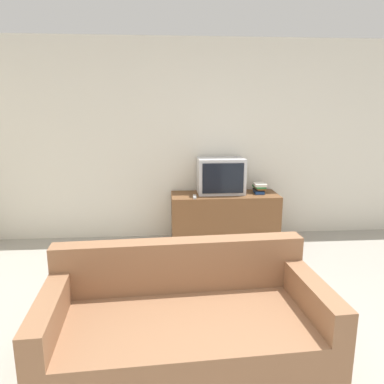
{
  "coord_description": "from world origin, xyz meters",
  "views": [
    {
      "loc": [
        -0.67,
        -1.94,
        1.74
      ],
      "look_at": [
        -0.34,
        2.18,
        0.8
      ],
      "focal_mm": 35.0,
      "sensor_mm": 36.0,
      "label": 1
    }
  ],
  "objects": [
    {
      "name": "tv_stand",
      "position": [
        0.13,
        2.73,
        0.32
      ],
      "size": [
        1.38,
        0.51,
        0.64
      ],
      "color": "brown",
      "rests_on": "ground_plane"
    },
    {
      "name": "book_stack",
      "position": [
        0.59,
        2.76,
        0.71
      ],
      "size": [
        0.17,
        0.23,
        0.13
      ],
      "color": "#23478E",
      "rests_on": "tv_stand"
    },
    {
      "name": "wall_back",
      "position": [
        0.0,
        3.03,
        1.3
      ],
      "size": [
        9.0,
        0.06,
        2.6
      ],
      "color": "silver",
      "rests_on": "ground_plane"
    },
    {
      "name": "couch",
      "position": [
        -0.54,
        0.31,
        0.27
      ],
      "size": [
        1.88,
        1.01,
        0.79
      ],
      "rotation": [
        0.0,
        0.0,
        0.05
      ],
      "color": "#8C6042",
      "rests_on": "ground_plane"
    },
    {
      "name": "television",
      "position": [
        0.08,
        2.79,
        0.87
      ],
      "size": [
        0.6,
        0.37,
        0.46
      ],
      "color": "silver",
      "rests_on": "tv_stand"
    },
    {
      "name": "remote_on_stand",
      "position": [
        -0.28,
        2.56,
        0.65
      ],
      "size": [
        0.05,
        0.17,
        0.02
      ],
      "rotation": [
        0.0,
        0.0,
        -0.07
      ],
      "color": "#B7B7B7",
      "rests_on": "tv_stand"
    }
  ]
}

